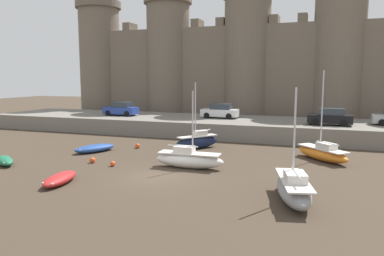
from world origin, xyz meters
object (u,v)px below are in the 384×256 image
at_px(sailboat_near_channel_left, 197,141).
at_px(car_quay_east, 220,111).
at_px(mooring_buoy_near_channel, 92,160).
at_px(mooring_buoy_mid_mud, 138,146).
at_px(rowboat_midflat_left, 60,178).
at_px(car_quay_centre_east, 121,109).
at_px(sailboat_near_channel_right, 293,189).
at_px(sailboat_foreground_left, 323,153).
at_px(rowboat_midflat_right, 5,160).
at_px(rowboat_foreground_centre, 95,148).
at_px(car_quay_centre_west, 330,117).
at_px(mooring_buoy_near_shore, 113,164).
at_px(sailboat_foreground_right, 189,159).

distance_m(sailboat_near_channel_left, car_quay_east, 10.03).
xyz_separation_m(sailboat_near_channel_left, car_quay_east, (-0.68, 9.85, 1.77)).
bearing_deg(mooring_buoy_near_channel, mooring_buoy_mid_mud, 86.19).
height_order(rowboat_midflat_left, car_quay_centre_east, car_quay_centre_east).
relative_size(sailboat_near_channel_right, mooring_buoy_mid_mud, 13.62).
bearing_deg(sailboat_near_channel_right, car_quay_centre_east, 136.95).
distance_m(sailboat_foreground_left, car_quay_centre_east, 25.17).
xyz_separation_m(sailboat_near_channel_left, car_quay_centre_east, (-12.64, 8.65, 1.77)).
xyz_separation_m(rowboat_midflat_left, mooring_buoy_near_channel, (-1.34, 5.24, -0.10)).
bearing_deg(car_quay_centre_east, mooring_buoy_mid_mud, -53.50).
distance_m(sailboat_near_channel_right, sailboat_near_channel_left, 14.81).
bearing_deg(sailboat_near_channel_right, rowboat_midflat_right, 176.57).
bearing_deg(sailboat_near_channel_left, rowboat_foreground_centre, -150.75).
height_order(sailboat_near_channel_right, mooring_buoy_mid_mud, sailboat_near_channel_right).
height_order(mooring_buoy_mid_mud, car_quay_centre_west, car_quay_centre_west).
height_order(rowboat_midflat_left, mooring_buoy_mid_mud, rowboat_midflat_left).
height_order(mooring_buoy_mid_mud, mooring_buoy_near_shore, mooring_buoy_mid_mud).
bearing_deg(car_quay_centre_west, rowboat_foreground_centre, -147.86).
distance_m(sailboat_foreground_left, sailboat_near_channel_left, 10.50).
height_order(rowboat_foreground_centre, sailboat_near_channel_left, sailboat_near_channel_left).
bearing_deg(sailboat_foreground_right, rowboat_foreground_centre, 164.68).
distance_m(sailboat_foreground_right, sailboat_foreground_left, 10.34).
bearing_deg(mooring_buoy_near_channel, car_quay_east, 74.79).
bearing_deg(rowboat_foreground_centre, mooring_buoy_near_shore, -43.41).
xyz_separation_m(rowboat_midflat_right, car_quay_centre_west, (21.99, 17.86, 2.12)).
bearing_deg(rowboat_midflat_right, car_quay_east, 62.96).
height_order(sailboat_foreground_right, sailboat_near_channel_left, sailboat_near_channel_left).
xyz_separation_m(rowboat_midflat_right, car_quay_centre_east, (-1.59, 19.11, 2.12)).
distance_m(rowboat_midflat_left, car_quay_centre_west, 25.51).
bearing_deg(car_quay_centre_east, rowboat_foreground_centre, -69.01).
xyz_separation_m(rowboat_foreground_centre, car_quay_centre_east, (-4.97, 12.94, 2.11)).
bearing_deg(sailboat_near_channel_right, mooring_buoy_near_channel, 165.23).
bearing_deg(rowboat_midflat_right, sailboat_near_channel_right, -3.43).
height_order(sailboat_near_channel_left, mooring_buoy_mid_mud, sailboat_near_channel_left).
bearing_deg(rowboat_midflat_left, sailboat_foreground_right, 46.55).
height_order(rowboat_midflat_right, rowboat_midflat_left, rowboat_midflat_right).
bearing_deg(mooring_buoy_mid_mud, car_quay_east, 69.00).
bearing_deg(rowboat_foreground_centre, car_quay_east, 63.69).
bearing_deg(car_quay_centre_east, rowboat_midflat_left, -68.62).
relative_size(rowboat_midflat_right, car_quay_centre_east, 0.71).
height_order(rowboat_midflat_left, sailboat_near_channel_left, sailboat_near_channel_left).
height_order(sailboat_near_channel_right, mooring_buoy_near_channel, sailboat_near_channel_right).
xyz_separation_m(sailboat_foreground_right, rowboat_foreground_centre, (-9.40, 2.57, -0.29)).
xyz_separation_m(sailboat_foreground_right, car_quay_east, (-2.40, 16.72, 1.82)).
xyz_separation_m(rowboat_foreground_centre, mooring_buoy_mid_mud, (2.61, 2.71, -0.12)).
relative_size(mooring_buoy_mid_mud, mooring_buoy_near_shore, 1.12).
distance_m(rowboat_foreground_centre, sailboat_foreground_left, 18.34).
relative_size(rowboat_midflat_left, car_quay_centre_east, 0.81).
bearing_deg(sailboat_foreground_right, mooring_buoy_mid_mud, 142.11).
xyz_separation_m(rowboat_foreground_centre, car_quay_east, (7.00, 14.15, 2.11)).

